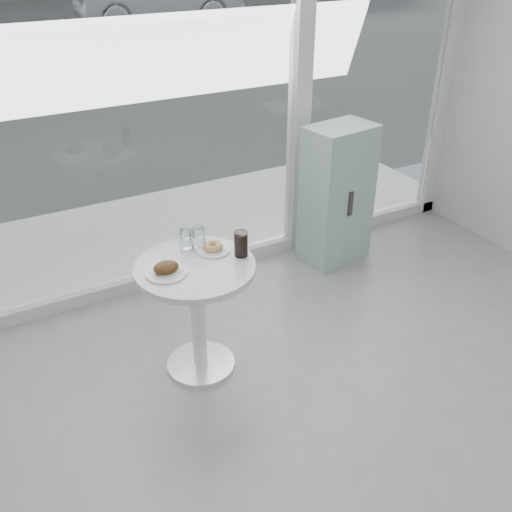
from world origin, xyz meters
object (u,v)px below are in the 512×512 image
plate_donut (213,248)px  water_tumbler_b (199,238)px  main_table (197,296)px  plate_fritter (167,269)px  mint_cabinet (337,195)px  water_tumbler_a (186,240)px  cola_glass (241,244)px

plate_donut → water_tumbler_b: bearing=120.9°
main_table → water_tumbler_b: (0.11, 0.19, 0.28)m
plate_fritter → plate_donut: 0.36m
plate_donut → water_tumbler_b: size_ratio=1.61×
mint_cabinet → main_table: bearing=-162.4°
water_tumbler_a → water_tumbler_b: (0.07, -0.02, 0.00)m
plate_fritter → water_tumbler_a: size_ratio=2.02×
plate_donut → water_tumbler_a: bearing=138.2°
mint_cabinet → plate_fritter: 1.92m
mint_cabinet → plate_fritter: (-1.75, -0.76, 0.22)m
mint_cabinet → water_tumbler_a: mint_cabinet is taller
mint_cabinet → cola_glass: 1.53m
plate_fritter → water_tumbler_a: 0.31m
plate_fritter → cola_glass: size_ratio=1.54×
mint_cabinet → water_tumbler_a: bearing=-168.7°
water_tumbler_a → plate_fritter: bearing=-133.8°
water_tumbler_a → cola_glass: size_ratio=0.76×
plate_fritter → water_tumbler_b: size_ratio=1.89×
plate_fritter → water_tumbler_b: (0.29, 0.20, 0.03)m
mint_cabinet → water_tumbler_a: 1.64m
mint_cabinet → water_tumbler_b: size_ratio=8.96×
water_tumbler_b → cola_glass: size_ratio=0.81×
main_table → water_tumbler_a: (0.04, 0.22, 0.27)m
plate_donut → water_tumbler_b: 0.11m
water_tumbler_a → water_tumbler_b: bearing=-18.3°
main_table → mint_cabinet: (1.57, 0.76, 0.03)m
main_table → water_tumbler_b: bearing=59.7°
plate_donut → water_tumbler_b: water_tumbler_b is taller
main_table → water_tumbler_a: 0.35m
water_tumbler_a → water_tumbler_b: 0.08m
plate_donut → water_tumbler_a: water_tumbler_a is taller
mint_cabinet → plate_donut: 1.56m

